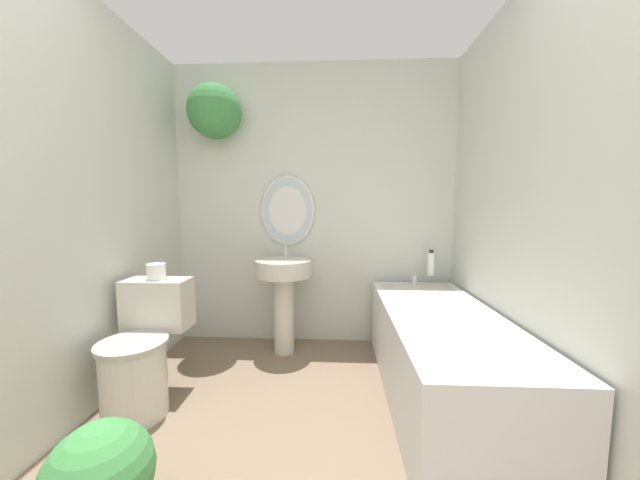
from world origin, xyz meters
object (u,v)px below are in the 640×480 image
object	(u,v)px
bathtub	(441,354)
shampoo_bottle	(431,263)
toilet	(143,352)
pedestal_sink	(284,287)
toilet_paper_roll	(156,272)

from	to	relation	value
bathtub	shampoo_bottle	size ratio (longest dim) A/B	7.70
toilet	pedestal_sink	bearing A→B (deg)	47.27
toilet	shampoo_bottle	xyz separation A→B (m)	(1.92, 0.91, 0.39)
pedestal_sink	toilet_paper_roll	xyz separation A→B (m)	(-0.71, -0.59, 0.23)
toilet	shampoo_bottle	size ratio (longest dim) A/B	3.48
pedestal_sink	shampoo_bottle	world-z (taller)	pedestal_sink
toilet	shampoo_bottle	distance (m)	2.16
toilet	toilet_paper_roll	world-z (taller)	toilet_paper_roll
shampoo_bottle	toilet	bearing A→B (deg)	-154.68
toilet	bathtub	size ratio (longest dim) A/B	0.45
pedestal_sink	toilet_paper_roll	world-z (taller)	pedestal_sink
pedestal_sink	bathtub	world-z (taller)	pedestal_sink
shampoo_bottle	pedestal_sink	bearing A→B (deg)	-173.52
pedestal_sink	toilet_paper_roll	bearing A→B (deg)	-140.48
toilet	toilet_paper_roll	xyz separation A→B (m)	(0.00, 0.18, 0.44)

